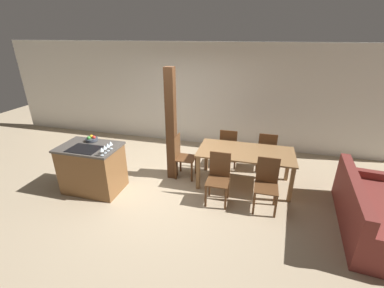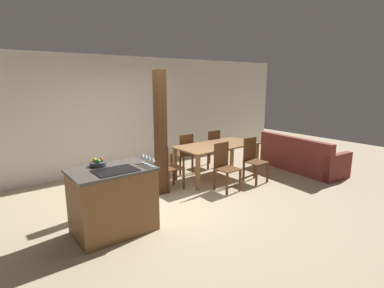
{
  "view_description": "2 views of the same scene",
  "coord_description": "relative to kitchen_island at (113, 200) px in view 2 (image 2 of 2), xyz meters",
  "views": [
    {
      "loc": [
        1.74,
        -4.12,
        2.88
      ],
      "look_at": [
        0.6,
        0.2,
        0.95
      ],
      "focal_mm": 24.0,
      "sensor_mm": 36.0,
      "label": 1
    },
    {
      "loc": [
        -2.8,
        -4.19,
        2.13
      ],
      "look_at": [
        0.6,
        0.2,
        0.95
      ],
      "focal_mm": 28.0,
      "sensor_mm": 36.0,
      "label": 2
    }
  ],
  "objects": [
    {
      "name": "dining_chair_far_left",
      "position": [
        2.43,
        1.63,
        0.02
      ],
      "size": [
        0.4,
        0.4,
        0.94
      ],
      "rotation": [
        0.0,
        0.0,
        3.14
      ],
      "color": "brown",
      "rests_on": "ground_plane"
    },
    {
      "name": "dining_chair_near_right",
      "position": [
        3.27,
        0.26,
        0.02
      ],
      "size": [
        0.4,
        0.4,
        0.94
      ],
      "color": "brown",
      "rests_on": "ground_plane"
    },
    {
      "name": "wall_back",
      "position": [
        1.25,
        2.9,
        0.88
      ],
      "size": [
        11.2,
        0.08,
        2.7
      ],
      "color": "silver",
      "rests_on": "ground_plane"
    },
    {
      "name": "dining_chair_head_end",
      "position": [
        1.54,
        0.94,
        0.02
      ],
      "size": [
        0.4,
        0.4,
        0.94
      ],
      "rotation": [
        0.0,
        0.0,
        1.57
      ],
      "color": "brown",
      "rests_on": "ground_plane"
    },
    {
      "name": "timber_post",
      "position": [
        1.34,
        0.86,
        0.69
      ],
      "size": [
        0.18,
        0.18,
        2.32
      ],
      "color": "#4C2D19",
      "rests_on": "ground_plane"
    },
    {
      "name": "dining_chair_near_left",
      "position": [
        2.43,
        0.26,
        0.02
      ],
      "size": [
        0.4,
        0.4,
        0.94
      ],
      "color": "brown",
      "rests_on": "ground_plane"
    },
    {
      "name": "ground_plane",
      "position": [
        1.25,
        0.37,
        -0.47
      ],
      "size": [
        16.0,
        16.0,
        0.0
      ],
      "primitive_type": "plane",
      "color": "tan"
    },
    {
      "name": "wine_glass_end",
      "position": [
        0.48,
        -0.02,
        0.58
      ],
      "size": [
        0.08,
        0.08,
        0.15
      ],
      "color": "silver",
      "rests_on": "kitchen_island"
    },
    {
      "name": "dining_chair_far_right",
      "position": [
        3.27,
        1.63,
        0.02
      ],
      "size": [
        0.4,
        0.4,
        0.94
      ],
      "rotation": [
        0.0,
        0.0,
        3.14
      ],
      "color": "brown",
      "rests_on": "ground_plane"
    },
    {
      "name": "wine_glass_middle",
      "position": [
        0.48,
        -0.2,
        0.58
      ],
      "size": [
        0.08,
        0.08,
        0.15
      ],
      "color": "silver",
      "rests_on": "kitchen_island"
    },
    {
      "name": "fruit_bowl",
      "position": [
        -0.09,
        0.23,
        0.51
      ],
      "size": [
        0.23,
        0.23,
        0.11
      ],
      "color": "#383D47",
      "rests_on": "kitchen_island"
    },
    {
      "name": "wine_glass_far",
      "position": [
        0.48,
        -0.11,
        0.58
      ],
      "size": [
        0.08,
        0.08,
        0.15
      ],
      "color": "silver",
      "rests_on": "kitchen_island"
    },
    {
      "name": "wine_glass_near",
      "position": [
        0.48,
        -0.3,
        0.58
      ],
      "size": [
        0.08,
        0.08,
        0.15
      ],
      "color": "silver",
      "rests_on": "kitchen_island"
    },
    {
      "name": "dining_table",
      "position": [
        2.85,
        0.94,
        0.18
      ],
      "size": [
        1.87,
        0.92,
        0.75
      ],
      "color": "olive",
      "rests_on": "ground_plane"
    },
    {
      "name": "kitchen_island",
      "position": [
        0.0,
        0.0,
        0.0
      ],
      "size": [
        1.12,
        0.76,
        0.95
      ],
      "color": "brown",
      "rests_on": "ground_plane"
    },
    {
      "name": "couch",
      "position": [
        4.83,
        0.1,
        -0.19
      ],
      "size": [
        1.01,
        2.07,
        0.83
      ],
      "rotation": [
        0.0,
        0.0,
        1.47
      ],
      "color": "maroon",
      "rests_on": "ground_plane"
    }
  ]
}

